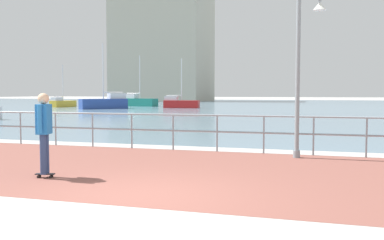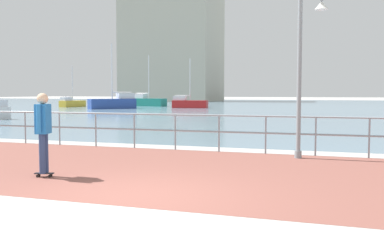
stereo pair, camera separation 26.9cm
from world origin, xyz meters
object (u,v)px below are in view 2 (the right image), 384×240
at_px(skateboarder, 43,127).
at_px(sailboat_yellow, 72,103).
at_px(sailboat_teal, 114,102).
at_px(sailboat_blue, 148,101).
at_px(lamppost, 306,58).
at_px(sailboat_red, 189,103).

relative_size(skateboarder, sailboat_yellow, 0.35).
height_order(skateboarder, sailboat_teal, sailboat_teal).
bearing_deg(sailboat_blue, lamppost, -60.77).
height_order(sailboat_teal, sailboat_red, sailboat_teal).
height_order(skateboarder, sailboat_yellow, sailboat_yellow).
bearing_deg(lamppost, skateboarder, -139.02).
distance_m(skateboarder, sailboat_red, 40.31).
bearing_deg(lamppost, sailboat_yellow, 131.23).
bearing_deg(sailboat_yellow, sailboat_teal, -24.10).
distance_m(lamppost, sailboat_blue, 44.73).
bearing_deg(sailboat_blue, skateboarder, -68.89).
relative_size(lamppost, skateboarder, 2.75).
bearing_deg(sailboat_red, sailboat_blue, 148.27).
relative_size(sailboat_teal, sailboat_yellow, 1.40).
height_order(sailboat_red, sailboat_yellow, sailboat_red).
distance_m(sailboat_teal, sailboat_blue, 8.81).
xyz_separation_m(sailboat_red, sailboat_yellow, (-14.49, -1.18, -0.05)).
relative_size(sailboat_red, sailboat_yellow, 1.11).
xyz_separation_m(sailboat_red, sailboat_blue, (-6.94, 4.29, 0.08)).
xyz_separation_m(sailboat_teal, sailboat_blue, (0.11, 8.81, -0.06)).
bearing_deg(skateboarder, sailboat_blue, 111.11).
bearing_deg(sailboat_teal, sailboat_yellow, 155.90).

